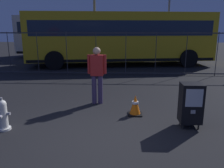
# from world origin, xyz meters

# --- Properties ---
(ground_plane) EXTENTS (60.00, 60.00, 0.00)m
(ground_plane) POSITION_xyz_m (0.00, 0.00, 0.00)
(ground_plane) COLOR black
(fire_hydrant) EXTENTS (0.33, 0.31, 0.75)m
(fire_hydrant) POSITION_xyz_m (-2.07, 0.48, 0.35)
(fire_hydrant) COLOR silver
(fire_hydrant) RESTS_ON ground_plane
(newspaper_box_primary) EXTENTS (0.48, 0.42, 1.02)m
(newspaper_box_primary) POSITION_xyz_m (2.09, 0.84, 0.57)
(newspaper_box_primary) COLOR black
(newspaper_box_primary) RESTS_ON ground_plane
(pedestrian) EXTENTS (0.55, 0.22, 1.67)m
(pedestrian) POSITION_xyz_m (-0.19, 2.41, 0.95)
(pedestrian) COLOR #382D51
(pedestrian) RESTS_ON ground_plane
(traffic_cone) EXTENTS (0.36, 0.36, 0.53)m
(traffic_cone) POSITION_xyz_m (0.89, 1.54, 0.26)
(traffic_cone) COLOR black
(traffic_cone) RESTS_ON ground_plane
(fence_barrier) EXTENTS (18.03, 0.04, 2.00)m
(fence_barrier) POSITION_xyz_m (0.00, 6.60, 1.02)
(fence_barrier) COLOR #2D2D33
(fence_barrier) RESTS_ON ground_plane
(bus_near) EXTENTS (10.75, 3.98, 3.00)m
(bus_near) POSITION_xyz_m (0.41, 9.60, 1.71)
(bus_near) COLOR gold
(bus_near) RESTS_ON ground_plane
(bus_far) EXTENTS (10.60, 3.14, 3.00)m
(bus_far) POSITION_xyz_m (-1.89, 13.42, 1.71)
(bus_far) COLOR beige
(bus_far) RESTS_ON ground_plane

